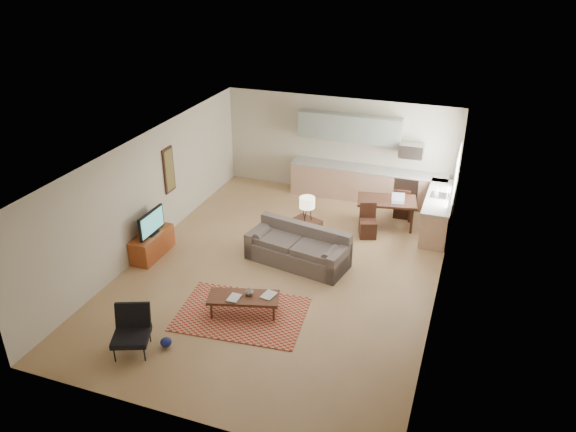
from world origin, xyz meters
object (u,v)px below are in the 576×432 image
at_px(armchair, 131,333).
at_px(console_table, 307,234).
at_px(tv_credenza, 152,244).
at_px(dining_table, 386,213).
at_px(sofa, 298,247).
at_px(coffee_table, 244,305).

xyz_separation_m(armchair, console_table, (1.72, 4.51, -0.04)).
bearing_deg(tv_credenza, armchair, -64.04).
bearing_deg(tv_credenza, console_table, 25.28).
distance_m(tv_credenza, dining_table, 5.69).
bearing_deg(dining_table, tv_credenza, -157.28).
height_order(sofa, dining_table, sofa).
height_order(sofa, tv_credenza, sofa).
bearing_deg(dining_table, armchair, -129.07).
bearing_deg(tv_credenza, coffee_table, -25.45).
bearing_deg(coffee_table, dining_table, 52.27).
xyz_separation_m(console_table, dining_table, (1.52, 1.71, -0.00)).
relative_size(sofa, console_table, 3.22).
bearing_deg(coffee_table, tv_credenza, 138.85).
bearing_deg(console_table, armchair, -89.10).
xyz_separation_m(sofa, console_table, (-0.02, 0.72, -0.04)).
bearing_deg(console_table, coffee_table, -74.90).
height_order(armchair, tv_credenza, armchair).
bearing_deg(coffee_table, console_table, 67.68).
relative_size(coffee_table, console_table, 1.87).
bearing_deg(armchair, coffee_table, 28.19).
bearing_deg(sofa, armchair, -103.85).
bearing_deg(sofa, dining_table, 69.12).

